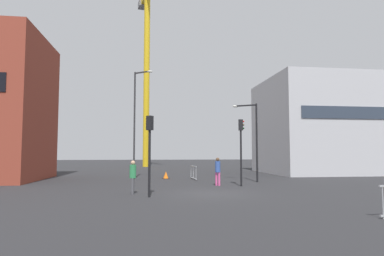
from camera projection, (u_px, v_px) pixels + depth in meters
ground at (212, 193)px, 17.33m from camera, size 160.00×160.00×0.00m
office_block at (331, 127)px, 34.99m from camera, size 13.80×10.69×9.67m
construction_crane at (147, 52)px, 50.33m from camera, size 3.75×14.72×27.26m
streetlamp_tall at (136, 117)px, 26.89m from camera, size 1.49×1.02×8.69m
streetlamp_short at (253, 134)px, 24.37m from camera, size 1.65×0.98×5.71m
traffic_light_corner at (149, 142)px, 16.07m from camera, size 0.38×0.36×3.91m
traffic_light_verge at (241, 141)px, 21.23m from camera, size 0.39×0.30×4.24m
pedestrian_walking at (133, 174)px, 17.17m from camera, size 0.34×0.34×1.72m
pedestrian_waiting at (218, 169)px, 21.53m from camera, size 0.34×0.34×1.80m
safety_barrier_right_run at (193, 172)px, 26.27m from camera, size 0.22×2.08×1.08m
traffic_cone_on_verge at (166, 175)px, 27.01m from camera, size 0.58×0.58×0.59m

